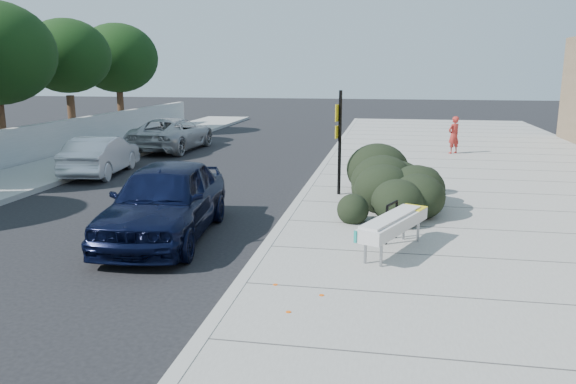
# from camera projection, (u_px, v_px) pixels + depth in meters

# --- Properties ---
(ground) EXTENTS (120.00, 120.00, 0.00)m
(ground) POSITION_uv_depth(u_px,v_px,m) (266.00, 253.00, 11.25)
(ground) COLOR black
(ground) RESTS_ON ground
(sidewalk_near) EXTENTS (11.20, 50.00, 0.15)m
(sidewalk_near) POSITION_uv_depth(u_px,v_px,m) (509.00, 204.00, 15.07)
(sidewalk_near) COLOR gray
(sidewalk_near) RESTS_ON ground
(sidewalk_far) EXTENTS (3.00, 50.00, 0.15)m
(sidewalk_far) POSITION_uv_depth(u_px,v_px,m) (6.00, 184.00, 17.69)
(sidewalk_far) COLOR gray
(sidewalk_far) RESTS_ON ground
(curb_near) EXTENTS (0.22, 50.00, 0.17)m
(curb_near) POSITION_uv_depth(u_px,v_px,m) (304.00, 195.00, 16.04)
(curb_near) COLOR #9E9E99
(curb_near) RESTS_ON ground
(curb_far) EXTENTS (0.22, 50.00, 0.17)m
(curb_far) POSITION_uv_depth(u_px,v_px,m) (49.00, 185.00, 17.42)
(curb_far) COLOR #9E9E99
(curb_far) RESTS_ON ground
(tree_far_e) EXTENTS (4.00, 4.00, 5.90)m
(tree_far_e) POSITION_uv_depth(u_px,v_px,m) (67.00, 56.00, 25.98)
(tree_far_e) COLOR #332114
(tree_far_e) RESTS_ON ground
(tree_far_f) EXTENTS (4.40, 4.40, 6.07)m
(tree_far_f) POSITION_uv_depth(u_px,v_px,m) (118.00, 58.00, 30.78)
(tree_far_f) COLOR #332114
(tree_far_f) RESTS_ON ground
(bench) EXTENTS (1.39, 2.32, 0.70)m
(bench) POSITION_uv_depth(u_px,v_px,m) (394.00, 224.00, 10.73)
(bench) COLOR gray
(bench) RESTS_ON sidewalk_near
(bike_rack) EXTENTS (0.25, 0.53, 0.82)m
(bike_rack) POSITION_uv_depth(u_px,v_px,m) (392.00, 218.00, 11.42)
(bike_rack) COLOR black
(bike_rack) RESTS_ON sidewalk_near
(sign_post) EXTENTS (0.17, 0.31, 2.90)m
(sign_post) POSITION_uv_depth(u_px,v_px,m) (339.00, 137.00, 15.51)
(sign_post) COLOR black
(sign_post) RESTS_ON sidewalk_near
(hedge) EXTENTS (3.21, 4.63, 1.58)m
(hedge) POSITION_uv_depth(u_px,v_px,m) (395.00, 176.00, 14.35)
(hedge) COLOR black
(hedge) RESTS_ON sidewalk_near
(sedan_navy) EXTENTS (2.41, 5.05, 1.66)m
(sedan_navy) POSITION_uv_depth(u_px,v_px,m) (165.00, 200.00, 12.12)
(sedan_navy) COLOR black
(sedan_navy) RESTS_ON ground
(wagon_silver) EXTENTS (1.92, 4.23, 1.35)m
(wagon_silver) POSITION_uv_depth(u_px,v_px,m) (101.00, 155.00, 19.48)
(wagon_silver) COLOR silver
(wagon_silver) RESTS_ON ground
(suv_silver) EXTENTS (2.58, 5.34, 1.47)m
(suv_silver) POSITION_uv_depth(u_px,v_px,m) (173.00, 134.00, 25.42)
(suv_silver) COLOR #A6A8AB
(suv_silver) RESTS_ON ground
(pedestrian) EXTENTS (0.67, 0.65, 1.55)m
(pedestrian) POSITION_uv_depth(u_px,v_px,m) (454.00, 135.00, 23.35)
(pedestrian) COLOR maroon
(pedestrian) RESTS_ON sidewalk_near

